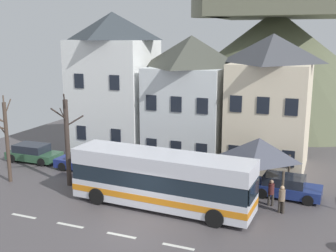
{
  "coord_description": "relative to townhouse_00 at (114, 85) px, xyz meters",
  "views": [
    {
      "loc": [
        9.08,
        -17.66,
        9.69
      ],
      "look_at": [
        -0.28,
        5.86,
        4.08
      ],
      "focal_mm": 44.29,
      "sensor_mm": 36.0,
      "label": 1
    }
  ],
  "objects": [
    {
      "name": "pedestrian_02",
      "position": [
        13.57,
        -6.26,
        -4.82
      ],
      "size": [
        0.35,
        0.33,
        1.57
      ],
      "color": "#38332D",
      "rests_on": "ground_plane"
    },
    {
      "name": "parked_car_03",
      "position": [
        14.23,
        -4.53,
        -5.06
      ],
      "size": [
        4.09,
        2.1,
        1.32
      ],
      "rotation": [
        0.0,
        0.0,
        -0.05
      ],
      "color": "navy",
      "rests_on": "ground_plane"
    },
    {
      "name": "public_bench",
      "position": [
        10.48,
        -3.42,
        -5.24
      ],
      "size": [
        1.6,
        0.48,
        0.87
      ],
      "color": "#33473D",
      "rests_on": "ground_plane"
    },
    {
      "name": "bus_shelter",
      "position": [
        12.61,
        -5.26,
        -2.67
      ],
      "size": [
        3.6,
        3.6,
        3.71
      ],
      "color": "#473D33",
      "rests_on": "ground_plane"
    },
    {
      "name": "parked_car_01",
      "position": [
        0.22,
        -4.67,
        -5.06
      ],
      "size": [
        4.6,
        2.03,
        1.32
      ],
      "rotation": [
        0.0,
        0.0,
        3.12
      ],
      "color": "navy",
      "rests_on": "ground_plane"
    },
    {
      "name": "townhouse_02",
      "position": [
        12.32,
        0.65,
        -0.83
      ],
      "size": [
        5.3,
        6.6,
        9.76
      ],
      "color": "beige",
      "rests_on": "ground_plane"
    },
    {
      "name": "bare_tree_02",
      "position": [
        -3.39,
        -8.6,
        -2.73
      ],
      "size": [
        1.18,
        1.77,
        5.71
      ],
      "color": "#47382D",
      "rests_on": "ground_plane"
    },
    {
      "name": "transit_bus",
      "position": [
        7.78,
        -8.76,
        -4.11
      ],
      "size": [
        10.68,
        3.02,
        3.18
      ],
      "rotation": [
        0.0,
        0.0,
        -0.04
      ],
      "color": "silver",
      "rests_on": "ground_plane"
    },
    {
      "name": "pedestrian_01",
      "position": [
        11.46,
        -7.05,
        -4.8
      ],
      "size": [
        0.3,
        0.29,
        1.57
      ],
      "color": "#2D2D38",
      "rests_on": "ground_plane"
    },
    {
      "name": "parked_car_00",
      "position": [
        -4.94,
        -4.29,
        -5.06
      ],
      "size": [
        4.18,
        2.04,
        1.34
      ],
      "rotation": [
        0.0,
        0.0,
        0.02
      ],
      "color": "#2E563A",
      "rests_on": "ground_plane"
    },
    {
      "name": "townhouse_01",
      "position": [
        6.35,
        0.56,
        -0.89
      ],
      "size": [
        5.7,
        6.42,
        9.64
      ],
      "color": "silver",
      "rests_on": "ground_plane"
    },
    {
      "name": "bare_tree_01",
      "position": [
        0.82,
        -7.77,
        -2.72
      ],
      "size": [
        1.34,
        1.63,
        6.16
      ],
      "color": "#382D28",
      "rests_on": "ground_plane"
    },
    {
      "name": "pedestrian_00",
      "position": [
        14.26,
        -7.07,
        -4.8
      ],
      "size": [
        0.37,
        0.36,
        1.6
      ],
      "color": "#38332D",
      "rests_on": "ground_plane"
    },
    {
      "name": "hilltop_castle",
      "position": [
        9.31,
        23.55,
        1.71
      ],
      "size": [
        33.17,
        33.17,
        20.49
      ],
      "color": "#5B6046",
      "rests_on": "ground_plane"
    },
    {
      "name": "ground_plane",
      "position": [
        7.27,
        -11.62,
        -5.74
      ],
      "size": [
        40.0,
        60.0,
        0.07
      ],
      "color": "#504B4D"
    },
    {
      "name": "townhouse_00",
      "position": [
        0.0,
        0.0,
        0.0
      ],
      "size": [
        6.09,
        5.3,
        11.42
      ],
      "color": "white",
      "rests_on": "ground_plane"
    }
  ]
}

